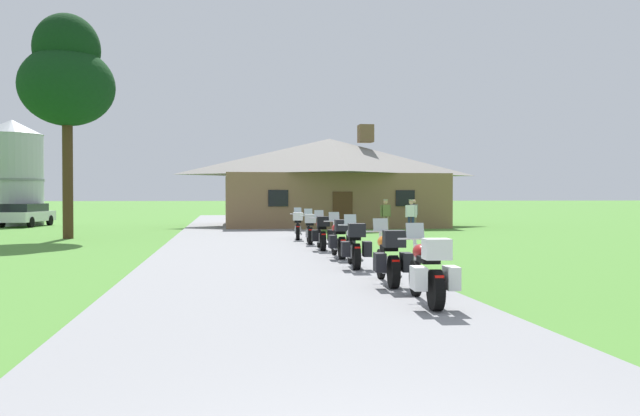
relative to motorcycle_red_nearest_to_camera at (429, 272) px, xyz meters
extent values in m
plane|color=#4C8433|center=(-2.23, 13.06, -0.61)|extent=(500.00, 500.00, 0.00)
cube|color=gray|center=(-2.23, 11.06, -0.58)|extent=(6.40, 80.00, 0.06)
cylinder|color=black|center=(0.08, 0.96, -0.23)|extent=(0.17, 0.65, 0.64)
cylinder|color=black|center=(-0.04, -0.48, -0.23)|extent=(0.21, 0.65, 0.64)
cube|color=silver|center=(0.02, 0.22, -0.17)|extent=(0.31, 0.58, 0.30)
ellipsoid|color=maroon|center=(0.04, 0.48, 0.28)|extent=(0.34, 0.54, 0.26)
cube|color=black|center=(0.00, 0.02, 0.19)|extent=(0.32, 0.54, 0.10)
cylinder|color=silver|center=(0.08, 0.92, 0.47)|extent=(0.66, 0.09, 0.03)
cylinder|color=silver|center=(0.08, 0.96, 0.13)|extent=(0.08, 0.24, 0.73)
cube|color=#B2BCC6|center=(0.09, 1.02, 0.61)|extent=(0.33, 0.14, 0.27)
sphere|color=silver|center=(0.08, 0.92, 0.33)|extent=(0.11, 0.11, 0.11)
cube|color=silver|center=(-0.05, -0.53, 0.41)|extent=(0.43, 0.39, 0.32)
cube|color=red|center=(-0.06, -0.69, 0.00)|extent=(0.14, 0.04, 0.06)
cylinder|color=silver|center=(0.12, -0.17, -0.33)|extent=(0.12, 0.55, 0.07)
cube|color=silver|center=(-0.30, -0.40, -0.05)|extent=(0.23, 0.42, 0.36)
cube|color=silver|center=(0.22, -0.45, -0.05)|extent=(0.23, 0.42, 0.36)
cylinder|color=black|center=(0.06, 3.35, -0.23)|extent=(0.16, 0.65, 0.64)
cylinder|color=black|center=(-0.06, 1.91, -0.23)|extent=(0.20, 0.65, 0.64)
cube|color=silver|center=(0.00, 2.61, -0.17)|extent=(0.30, 0.58, 0.30)
ellipsoid|color=orange|center=(0.02, 2.87, 0.28)|extent=(0.34, 0.54, 0.26)
cube|color=black|center=(-0.02, 2.41, 0.19)|extent=(0.32, 0.54, 0.10)
cylinder|color=silver|center=(0.05, 3.31, 0.47)|extent=(0.66, 0.08, 0.03)
cylinder|color=silver|center=(0.06, 3.35, 0.13)|extent=(0.08, 0.24, 0.73)
cube|color=#B2BCC6|center=(0.06, 3.41, 0.61)|extent=(0.33, 0.13, 0.27)
sphere|color=silver|center=(0.05, 3.31, 0.33)|extent=(0.11, 0.11, 0.11)
cube|color=black|center=(-0.06, 1.86, 0.41)|extent=(0.43, 0.39, 0.32)
cube|color=red|center=(-0.08, 1.69, 0.00)|extent=(0.14, 0.04, 0.06)
cylinder|color=silver|center=(0.11, 2.22, -0.33)|extent=(0.11, 0.55, 0.07)
cube|color=black|center=(-0.31, 1.98, -0.05)|extent=(0.23, 0.41, 0.36)
cube|color=black|center=(0.21, 1.94, -0.05)|extent=(0.23, 0.41, 0.36)
cylinder|color=black|center=(0.02, 6.48, -0.23)|extent=(0.17, 0.65, 0.64)
cylinder|color=black|center=(-0.12, 5.04, -0.23)|extent=(0.22, 0.65, 0.64)
cube|color=silver|center=(-0.05, 5.74, -0.17)|extent=(0.31, 0.58, 0.30)
ellipsoid|color=#B2B5BC|center=(-0.02, 6.00, 0.28)|extent=(0.35, 0.55, 0.26)
cube|color=black|center=(-0.07, 5.54, 0.19)|extent=(0.33, 0.54, 0.10)
cylinder|color=silver|center=(0.02, 6.44, 0.47)|extent=(0.66, 0.10, 0.03)
cylinder|color=silver|center=(0.02, 6.48, 0.13)|extent=(0.08, 0.24, 0.73)
cube|color=#B2BCC6|center=(0.03, 6.54, 0.61)|extent=(0.33, 0.14, 0.27)
sphere|color=silver|center=(0.02, 6.44, 0.33)|extent=(0.11, 0.11, 0.11)
cube|color=black|center=(-0.12, 4.99, 0.41)|extent=(0.43, 0.40, 0.32)
cube|color=red|center=(-0.14, 4.83, 0.00)|extent=(0.14, 0.04, 0.06)
cylinder|color=silver|center=(0.05, 5.35, -0.33)|extent=(0.12, 0.55, 0.07)
cube|color=black|center=(-0.37, 5.12, -0.05)|extent=(0.24, 0.42, 0.36)
cube|color=black|center=(0.15, 5.07, -0.05)|extent=(0.24, 0.42, 0.36)
cylinder|color=black|center=(0.04, 9.01, -0.23)|extent=(0.13, 0.64, 0.64)
cylinder|color=black|center=(0.01, 7.57, -0.23)|extent=(0.17, 0.64, 0.64)
cube|color=silver|center=(0.02, 8.27, -0.17)|extent=(0.27, 0.57, 0.30)
ellipsoid|color=maroon|center=(0.03, 8.53, 0.28)|extent=(0.31, 0.53, 0.26)
cube|color=black|center=(0.02, 8.07, 0.19)|extent=(0.29, 0.53, 0.10)
cylinder|color=silver|center=(0.04, 8.97, 0.47)|extent=(0.66, 0.05, 0.03)
cylinder|color=silver|center=(0.04, 9.01, 0.13)|extent=(0.07, 0.24, 0.73)
cube|color=#B2BCC6|center=(0.04, 9.07, 0.61)|extent=(0.32, 0.12, 0.27)
sphere|color=silver|center=(0.04, 8.97, 0.33)|extent=(0.11, 0.11, 0.11)
cube|color=black|center=(0.01, 7.52, 0.41)|extent=(0.41, 0.37, 0.32)
cube|color=red|center=(0.00, 7.35, 0.00)|extent=(0.14, 0.03, 0.06)
cylinder|color=silver|center=(0.16, 7.89, -0.33)|extent=(0.08, 0.55, 0.07)
cube|color=black|center=(-0.25, 7.63, -0.05)|extent=(0.21, 0.40, 0.36)
cube|color=black|center=(0.27, 7.62, -0.05)|extent=(0.21, 0.40, 0.36)
cylinder|color=black|center=(0.00, 11.84, -0.23)|extent=(0.15, 0.65, 0.64)
cylinder|color=black|center=(-0.08, 10.40, -0.23)|extent=(0.19, 0.65, 0.64)
cube|color=silver|center=(-0.04, 11.10, -0.17)|extent=(0.29, 0.57, 0.30)
ellipsoid|color=maroon|center=(-0.02, 11.36, 0.28)|extent=(0.33, 0.54, 0.26)
cube|color=black|center=(-0.05, 10.90, 0.19)|extent=(0.31, 0.54, 0.10)
cylinder|color=silver|center=(0.00, 11.80, 0.47)|extent=(0.66, 0.07, 0.03)
cylinder|color=silver|center=(0.00, 11.84, 0.13)|extent=(0.07, 0.24, 0.73)
cube|color=#B2BCC6|center=(0.01, 11.90, 0.61)|extent=(0.33, 0.13, 0.27)
sphere|color=silver|center=(0.00, 11.80, 0.33)|extent=(0.11, 0.11, 0.11)
cube|color=black|center=(-0.09, 10.35, 0.41)|extent=(0.42, 0.38, 0.32)
cube|color=red|center=(-0.10, 10.18, 0.00)|extent=(0.14, 0.04, 0.06)
cylinder|color=silver|center=(0.08, 10.71, -0.33)|extent=(0.10, 0.55, 0.07)
cube|color=black|center=(-0.34, 10.47, -0.05)|extent=(0.22, 0.41, 0.36)
cube|color=black|center=(0.18, 10.43, -0.05)|extent=(0.22, 0.41, 0.36)
cylinder|color=black|center=(-0.01, 14.57, -0.23)|extent=(0.16, 0.65, 0.64)
cylinder|color=black|center=(-0.13, 13.13, -0.23)|extent=(0.21, 0.65, 0.64)
cube|color=silver|center=(-0.07, 13.83, -0.17)|extent=(0.31, 0.58, 0.30)
ellipsoid|color=#195B33|center=(-0.05, 14.09, 0.28)|extent=(0.34, 0.54, 0.26)
cube|color=black|center=(-0.08, 13.63, 0.19)|extent=(0.32, 0.54, 0.10)
cylinder|color=silver|center=(-0.01, 14.53, 0.47)|extent=(0.66, 0.09, 0.03)
cylinder|color=silver|center=(-0.01, 14.57, 0.13)|extent=(0.08, 0.24, 0.73)
cube|color=#B2BCC6|center=(0.00, 14.63, 0.61)|extent=(0.33, 0.14, 0.27)
sphere|color=silver|center=(-0.01, 14.53, 0.33)|extent=(0.11, 0.11, 0.11)
cube|color=#B7B7BC|center=(-0.13, 13.08, 0.41)|extent=(0.43, 0.39, 0.32)
cube|color=red|center=(-0.14, 12.91, 0.00)|extent=(0.14, 0.04, 0.06)
cylinder|color=silver|center=(0.04, 13.44, -0.33)|extent=(0.12, 0.55, 0.07)
cylinder|color=black|center=(-0.13, 17.13, -0.23)|extent=(0.18, 0.65, 0.64)
cylinder|color=black|center=(-0.29, 15.70, -0.23)|extent=(0.22, 0.65, 0.64)
cube|color=silver|center=(-0.21, 16.39, -0.17)|extent=(0.32, 0.59, 0.30)
ellipsoid|color=#1E3899|center=(-0.18, 16.65, 0.28)|extent=(0.36, 0.55, 0.26)
cube|color=black|center=(-0.23, 16.20, 0.19)|extent=(0.34, 0.55, 0.10)
cylinder|color=silver|center=(-0.13, 17.09, 0.47)|extent=(0.66, 0.11, 0.03)
cylinder|color=silver|center=(-0.13, 17.13, 0.13)|extent=(0.09, 0.24, 0.73)
cube|color=#B2BCC6|center=(-0.12, 17.19, 0.61)|extent=(0.33, 0.14, 0.27)
sphere|color=silver|center=(-0.13, 17.09, 0.33)|extent=(0.11, 0.11, 0.11)
cube|color=silver|center=(-0.29, 15.65, 0.41)|extent=(0.44, 0.40, 0.32)
cube|color=red|center=(-0.31, 15.48, 0.00)|extent=(0.14, 0.05, 0.06)
cylinder|color=silver|center=(-0.11, 16.00, -0.33)|extent=(0.13, 0.55, 0.07)
cube|color=brown|center=(3.27, 28.99, 0.97)|extent=(12.81, 8.76, 3.17)
pyramid|color=gray|center=(3.27, 28.99, 3.69)|extent=(13.58, 9.29, 2.27)
cube|color=brown|center=(5.58, 28.99, 5.18)|extent=(0.90, 0.90, 1.10)
cube|color=#472D19|center=(3.27, 24.58, 0.44)|extent=(1.10, 0.08, 2.10)
cube|color=black|center=(-0.32, 24.58, 1.13)|extent=(1.10, 0.06, 0.90)
cube|color=black|center=(6.86, 24.58, 1.13)|extent=(1.10, 0.06, 0.90)
cylinder|color=#75664C|center=(6.81, 22.99, -0.18)|extent=(0.14, 0.14, 0.86)
cylinder|color=#75664C|center=(6.89, 22.82, -0.18)|extent=(0.14, 0.14, 0.86)
cube|color=gray|center=(6.85, 22.91, 0.53)|extent=(0.36, 0.42, 0.56)
cylinder|color=gray|center=(6.74, 23.11, 0.51)|extent=(0.09, 0.09, 0.58)
cylinder|color=gray|center=(6.95, 22.70, 0.51)|extent=(0.09, 0.09, 0.58)
sphere|color=tan|center=(6.85, 22.91, 0.95)|extent=(0.21, 0.21, 0.21)
cylinder|color=navy|center=(5.70, 19.36, -0.18)|extent=(0.14, 0.14, 0.86)
cylinder|color=navy|center=(5.54, 19.44, -0.18)|extent=(0.14, 0.14, 0.86)
cube|color=silver|center=(5.62, 19.40, 0.53)|extent=(0.42, 0.36, 0.56)
cylinder|color=silver|center=(5.83, 19.30, 0.51)|extent=(0.09, 0.09, 0.58)
cylinder|color=silver|center=(5.41, 19.51, 0.51)|extent=(0.09, 0.09, 0.58)
sphere|color=tan|center=(5.62, 19.40, 0.95)|extent=(0.21, 0.21, 0.21)
cylinder|color=#B2AD99|center=(5.62, 19.40, 1.05)|extent=(0.22, 0.22, 0.05)
cylinder|color=#75664C|center=(4.76, 20.60, -0.18)|extent=(0.14, 0.14, 0.86)
cylinder|color=#75664C|center=(4.58, 20.57, -0.18)|extent=(0.14, 0.14, 0.86)
cube|color=#5B6638|center=(4.67, 20.59, 0.53)|extent=(0.38, 0.26, 0.56)
cylinder|color=#5B6638|center=(4.90, 20.61, 0.51)|extent=(0.09, 0.09, 0.58)
cylinder|color=#5B6638|center=(4.44, 20.56, 0.51)|extent=(0.09, 0.09, 0.58)
sphere|color=tan|center=(4.67, 20.59, 0.95)|extent=(0.21, 0.21, 0.21)
cylinder|color=#B2AD99|center=(4.67, 20.59, 1.05)|extent=(0.22, 0.22, 0.05)
cylinder|color=#422D19|center=(-9.96, 18.89, 2.14)|extent=(0.44, 0.44, 5.50)
ellipsoid|color=#0F3314|center=(-9.96, 18.89, 5.99)|extent=(4.02, 4.02, 3.42)
ellipsoid|color=black|center=(-9.96, 18.89, 7.60)|extent=(2.82, 2.82, 3.02)
cylinder|color=#B2B7BC|center=(-16.57, 32.81, 2.28)|extent=(3.74, 3.74, 5.77)
cone|color=#999EA3|center=(-16.57, 32.81, 5.63)|extent=(3.81, 3.81, 0.93)
cylinder|color=gray|center=(-16.57, 32.81, 2.28)|extent=(3.85, 3.85, 0.15)
cube|color=silver|center=(-15.19, 30.97, 0.01)|extent=(2.37, 4.78, 0.60)
cube|color=black|center=(-15.21, 30.77, 0.55)|extent=(1.98, 3.39, 0.48)
cylinder|color=black|center=(-15.86, 32.49, -0.29)|extent=(0.29, 0.66, 0.64)
cylinder|color=black|center=(-14.18, 32.29, -0.29)|extent=(0.29, 0.66, 0.64)
cylinder|color=black|center=(-16.20, 29.65, -0.29)|extent=(0.29, 0.66, 0.64)
cylinder|color=black|center=(-14.52, 29.46, -0.29)|extent=(0.29, 0.66, 0.64)
camera|label=1|loc=(-3.29, -9.81, 1.22)|focal=35.43mm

